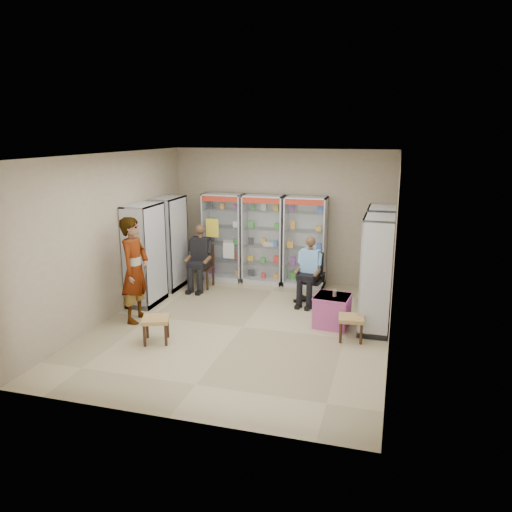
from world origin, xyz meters
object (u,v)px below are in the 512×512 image
(cabinet_back_mid, at_px, (264,239))
(pink_trunk, at_px, (332,311))
(seated_shopkeeper, at_px, (310,272))
(wooden_chair, at_px, (202,267))
(cabinet_left_near, at_px, (145,255))
(woven_stool_b, at_px, (156,330))
(cabinet_back_left, at_px, (224,237))
(cabinet_left_far, at_px, (169,243))
(cabinet_right_near, at_px, (376,275))
(office_chair, at_px, (310,278))
(woven_stool_a, at_px, (351,328))
(standing_man, at_px, (135,270))
(cabinet_right_far, at_px, (379,259))
(cabinet_back_right, at_px, (305,242))

(cabinet_back_mid, relative_size, pink_trunk, 3.43)
(seated_shopkeeper, bearing_deg, wooden_chair, 178.93)
(cabinet_left_near, bearing_deg, woven_stool_b, 32.08)
(cabinet_back_left, relative_size, cabinet_left_far, 1.00)
(cabinet_right_near, height_order, seated_shopkeeper, cabinet_right_near)
(wooden_chair, distance_m, office_chair, 2.48)
(woven_stool_b, bearing_deg, woven_stool_a, 17.40)
(seated_shopkeeper, height_order, woven_stool_b, seated_shopkeeper)
(woven_stool_a, bearing_deg, seated_shopkeeper, 120.59)
(cabinet_right_near, bearing_deg, standing_man, 99.57)
(office_chair, height_order, seated_shopkeeper, seated_shopkeeper)
(cabinet_back_mid, relative_size, seated_shopkeeper, 1.57)
(seated_shopkeeper, bearing_deg, cabinet_left_near, -155.97)
(cabinet_right_far, distance_m, standing_man, 4.55)
(cabinet_right_far, xyz_separation_m, office_chair, (-1.32, 0.07, -0.50))
(cabinet_back_mid, bearing_deg, office_chair, -40.05)
(pink_trunk, bearing_deg, office_chair, 116.93)
(cabinet_left_far, bearing_deg, standing_man, 7.95)
(wooden_chair, xyz_separation_m, woven_stool_b, (0.38, -2.99, -0.26))
(cabinet_back_mid, bearing_deg, cabinet_back_left, 180.00)
(wooden_chair, distance_m, pink_trunk, 3.41)
(woven_stool_a, bearing_deg, cabinet_back_left, 139.09)
(cabinet_left_near, relative_size, office_chair, 1.99)
(cabinet_back_right, bearing_deg, seated_shopkeeper, -74.31)
(cabinet_back_left, distance_m, cabinet_left_near, 2.23)
(woven_stool_b, relative_size, standing_man, 0.22)
(wooden_chair, bearing_deg, cabinet_right_far, -6.04)
(woven_stool_a, distance_m, woven_stool_b, 3.21)
(wooden_chair, bearing_deg, woven_stool_a, -30.59)
(cabinet_right_far, bearing_deg, seated_shopkeeper, 89.17)
(seated_shopkeeper, bearing_deg, office_chair, 97.72)
(cabinet_left_far, xyz_separation_m, office_chair, (3.14, -0.13, -0.50))
(cabinet_back_mid, height_order, pink_trunk, cabinet_back_mid)
(seated_shopkeeper, bearing_deg, cabinet_back_left, 161.06)
(cabinet_right_near, distance_m, seated_shopkeeper, 1.77)
(cabinet_left_near, bearing_deg, cabinet_back_left, 155.39)
(wooden_chair, xyz_separation_m, standing_man, (-0.40, -2.21, 0.49))
(cabinet_back_mid, relative_size, cabinet_left_near, 1.00)
(cabinet_right_near, bearing_deg, cabinet_back_right, 36.16)
(standing_man, bearing_deg, woven_stool_a, -88.47)
(woven_stool_b, distance_m, standing_man, 1.33)
(cabinet_back_left, xyz_separation_m, cabinet_right_near, (3.53, -2.23, 0.00))
(cabinet_left_near, xyz_separation_m, woven_stool_b, (1.06, -1.69, -0.79))
(seated_shopkeeper, height_order, woven_stool_a, seated_shopkeeper)
(cabinet_back_right, distance_m, woven_stool_b, 4.20)
(cabinet_right_near, relative_size, pink_trunk, 3.43)
(cabinet_left_far, relative_size, office_chair, 1.99)
(cabinet_left_far, bearing_deg, cabinet_left_near, -0.00)
(cabinet_left_near, height_order, standing_man, cabinet_left_near)
(cabinet_right_near, xyz_separation_m, wooden_chair, (-3.78, 1.50, -0.53))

